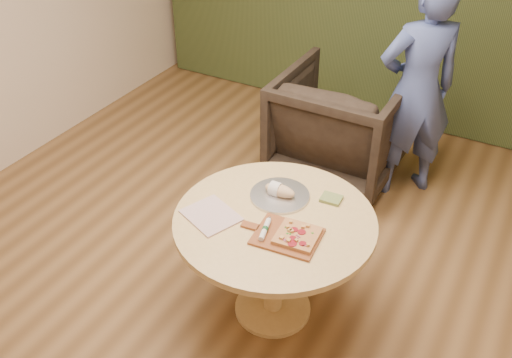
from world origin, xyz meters
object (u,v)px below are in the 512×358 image
object	(u,v)px
cutlery_roll	(265,229)
pizza_paddle	(285,236)
bread_roll	(279,190)
armchair	(341,120)
flatbread_pizza	(297,235)
serving_tray	(280,195)
person_standing	(417,90)
pedestal_table	(274,237)

from	to	relation	value
cutlery_roll	pizza_paddle	bearing A→B (deg)	0.48
bread_roll	armchair	bearing A→B (deg)	96.61
flatbread_pizza	armchair	world-z (taller)	armchair
bread_roll	serving_tray	bearing A→B (deg)	0.00
serving_tray	bread_roll	world-z (taller)	bread_roll
cutlery_roll	person_standing	bearing A→B (deg)	67.42
flatbread_pizza	person_standing	world-z (taller)	person_standing
pizza_paddle	armchair	bearing A→B (deg)	96.71
serving_tray	person_standing	xyz separation A→B (m)	(0.37, 1.52, 0.12)
pedestal_table	flatbread_pizza	xyz separation A→B (m)	(0.19, -0.10, 0.17)
pizza_paddle	bread_roll	distance (m)	0.37
person_standing	pedestal_table	bearing A→B (deg)	39.78
bread_roll	armchair	distance (m)	1.51
pedestal_table	person_standing	distance (m)	1.76
bread_roll	armchair	xyz separation A→B (m)	(-0.17, 1.47, -0.29)
pedestal_table	serving_tray	size ratio (longest dim) A/B	3.26
pizza_paddle	bread_roll	world-z (taller)	bread_roll
cutlery_roll	armchair	distance (m)	1.85
flatbread_pizza	cutlery_roll	distance (m)	0.18
pedestal_table	flatbread_pizza	size ratio (longest dim) A/B	4.86
person_standing	bread_roll	bearing A→B (deg)	35.70
pedestal_table	pizza_paddle	world-z (taller)	pizza_paddle
flatbread_pizza	pizza_paddle	bearing A→B (deg)	-168.62
cutlery_roll	bread_roll	world-z (taller)	bread_roll
flatbread_pizza	cutlery_roll	xyz separation A→B (m)	(-0.17, -0.04, 0.00)
pizza_paddle	serving_tray	world-z (taller)	serving_tray
pedestal_table	cutlery_roll	world-z (taller)	cutlery_roll
bread_roll	armchair	size ratio (longest dim) A/B	0.19
pedestal_table	person_standing	world-z (taller)	person_standing
pedestal_table	pizza_paddle	bearing A→B (deg)	-43.03
pedestal_table	serving_tray	world-z (taller)	serving_tray
pedestal_table	armchair	size ratio (longest dim) A/B	1.16
pizza_paddle	bread_roll	size ratio (longest dim) A/B	2.37
pizza_paddle	bread_roll	bearing A→B (deg)	117.82
person_standing	cutlery_roll	bearing A→B (deg)	40.96
pedestal_table	person_standing	size ratio (longest dim) A/B	0.66
serving_tray	pizza_paddle	bearing A→B (deg)	-58.22
pizza_paddle	pedestal_table	bearing A→B (deg)	131.85
pedestal_table	pizza_paddle	distance (m)	0.23
cutlery_roll	person_standing	distance (m)	1.88
bread_roll	person_standing	bearing A→B (deg)	75.88
serving_tray	armchair	world-z (taller)	armchair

